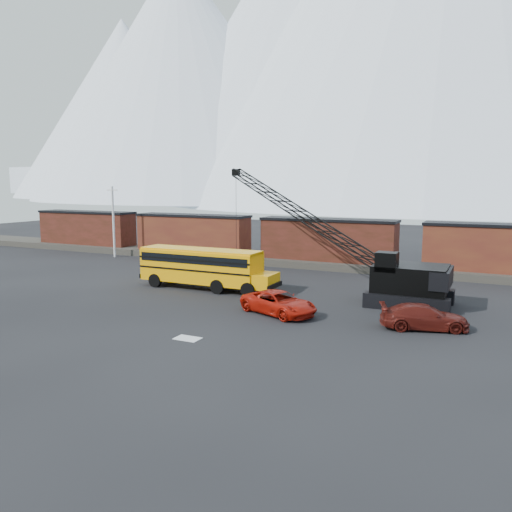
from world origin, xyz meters
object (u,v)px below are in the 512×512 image
(red_pickup, at_px, (279,303))
(maroon_suv, at_px, (424,317))
(crawler_crane, at_px, (299,213))
(school_bus, at_px, (204,267))

(red_pickup, relative_size, maroon_suv, 1.07)
(red_pickup, height_order, crawler_crane, crawler_crane)
(red_pickup, bearing_deg, maroon_suv, -64.70)
(red_pickup, distance_m, crawler_crane, 12.29)
(maroon_suv, distance_m, crawler_crane, 16.33)
(red_pickup, xyz_separation_m, maroon_suv, (8.82, 0.58, -0.02))
(school_bus, height_order, red_pickup, school_bus)
(school_bus, relative_size, maroon_suv, 2.37)
(school_bus, height_order, maroon_suv, school_bus)
(maroon_suv, relative_size, crawler_crane, 0.23)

